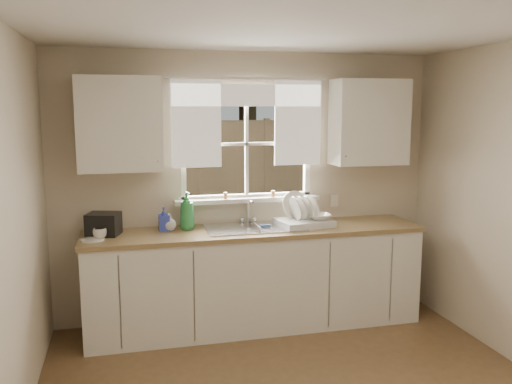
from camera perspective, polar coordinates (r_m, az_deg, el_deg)
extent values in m
cube|color=beige|center=(5.26, -0.92, -6.70)|extent=(3.60, 0.02, 1.15)
cube|color=beige|center=(5.08, -0.97, 12.68)|extent=(3.60, 0.02, 0.35)
cube|color=beige|center=(4.95, -14.66, 4.67)|extent=(1.20, 0.02, 1.00)
cube|color=beige|center=(5.48, 11.43, 5.16)|extent=(1.20, 0.02, 1.00)
cube|color=silver|center=(3.19, 7.52, 18.00)|extent=(3.60, 4.00, 0.02)
cube|color=white|center=(5.16, -0.99, -0.48)|extent=(1.30, 0.06, 0.05)
cube|color=white|center=(5.09, -1.02, 10.70)|extent=(1.30, 0.06, 0.05)
cube|color=white|center=(5.00, -7.75, 4.92)|extent=(0.05, 0.06, 1.05)
cube|color=white|center=(5.27, 5.40, 5.16)|extent=(0.05, 0.06, 1.05)
cube|color=white|center=(5.10, -1.01, 5.07)|extent=(0.03, 0.04, 1.00)
cube|color=white|center=(5.10, -1.01, 5.07)|extent=(1.20, 0.04, 0.03)
cube|color=white|center=(5.10, -0.84, -0.81)|extent=(1.38, 0.14, 0.04)
cylinder|color=white|center=(5.02, -0.82, 11.87)|extent=(1.50, 0.02, 0.02)
cube|color=white|center=(4.93, -6.31, 7.22)|extent=(0.45, 0.02, 0.80)
cube|color=white|center=(5.15, 4.42, 7.31)|extent=(0.45, 0.02, 0.80)
cube|color=white|center=(5.02, -0.84, 10.15)|extent=(1.40, 0.02, 0.20)
cube|color=white|center=(5.01, -0.08, -9.20)|extent=(3.00, 0.62, 0.87)
cube|color=olive|center=(4.88, -0.09, -4.12)|extent=(3.04, 0.65, 0.04)
cube|color=white|center=(4.77, -14.17, 6.94)|extent=(0.70, 0.33, 0.80)
cube|color=white|center=(5.29, 11.81, 7.19)|extent=(0.70, 0.33, 0.80)
cube|color=beige|center=(5.40, 8.24, -0.90)|extent=(0.08, 0.01, 0.12)
cylinder|color=brown|center=(5.13, 1.82, -0.18)|extent=(0.04, 0.04, 0.06)
cylinder|color=brown|center=(5.03, -3.23, -0.38)|extent=(0.04, 0.04, 0.06)
cube|color=#335421|center=(10.20, -7.26, -2.53)|extent=(20.00, 10.00, 0.02)
cube|color=#86674A|center=(8.09, -5.72, 1.12)|extent=(8.00, 0.10, 1.80)
cube|color=maroon|center=(11.47, -14.24, 4.19)|extent=(3.00, 3.00, 2.20)
cube|color=black|center=(11.44, -14.48, 10.43)|extent=(3.20, 3.20, 0.30)
cylinder|color=#423021|center=(11.24, -0.88, 6.92)|extent=(0.36, 0.36, 3.20)
sphere|color=#214716|center=(11.41, -0.91, 19.06)|extent=(4.00, 4.00, 4.00)
cube|color=#B7B7BC|center=(4.93, -0.17, -4.73)|extent=(0.84, 0.46, 0.18)
cube|color=#B7B7BC|center=(4.91, -0.17, -3.76)|extent=(0.88, 0.50, 0.01)
cube|color=#B7B7BC|center=(4.91, -0.17, -4.05)|extent=(0.02, 0.41, 0.14)
cylinder|color=silver|center=(5.12, -0.84, -2.02)|extent=(0.03, 0.03, 0.22)
cylinder|color=silver|center=(5.03, -0.63, -0.96)|extent=(0.02, 0.18, 0.02)
sphere|color=silver|center=(5.13, -1.49, -2.93)|extent=(0.05, 0.05, 0.05)
sphere|color=silver|center=(5.15, -0.18, -2.86)|extent=(0.05, 0.05, 0.05)
cube|color=silver|center=(5.00, 5.08, -3.23)|extent=(0.53, 0.43, 0.06)
cylinder|color=white|center=(5.07, 4.13, -1.31)|extent=(0.27, 0.12, 0.25)
cylinder|color=white|center=(4.93, 4.18, -1.71)|extent=(0.10, 0.23, 0.22)
cylinder|color=white|center=(4.96, 4.79, -1.66)|extent=(0.10, 0.23, 0.22)
cylinder|color=white|center=(4.99, 5.40, -1.61)|extent=(0.10, 0.23, 0.22)
cylinder|color=white|center=(5.02, 6.01, -1.56)|extent=(0.10, 0.23, 0.22)
imported|color=white|center=(4.99, 6.68, -2.61)|extent=(0.23, 0.23, 0.05)
imported|color=#2C8743|center=(4.86, -7.28, -1.97)|extent=(0.16, 0.16, 0.34)
imported|color=#3042B4|center=(4.85, -9.67, -2.81)|extent=(0.10, 0.10, 0.21)
imported|color=beige|center=(4.86, -9.10, -3.16)|extent=(0.15, 0.15, 0.15)
cylinder|color=silver|center=(4.66, -16.82, -4.82)|extent=(0.19, 0.19, 0.01)
imported|color=silver|center=(4.69, -16.11, -4.21)|extent=(0.15, 0.15, 0.09)
cube|color=black|center=(4.80, -15.75, -3.27)|extent=(0.31, 0.29, 0.19)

